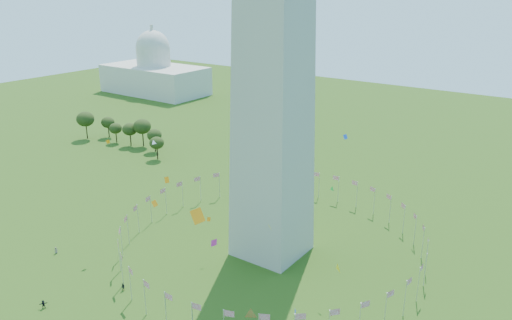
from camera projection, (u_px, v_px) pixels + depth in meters
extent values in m
cylinder|color=silver|center=(418.00, 285.00, 113.16)|extent=(0.24, 0.24, 9.00)
cylinder|color=silver|center=(425.00, 270.00, 118.83)|extent=(0.24, 0.24, 9.00)
cylinder|color=silver|center=(427.00, 256.00, 124.99)|extent=(0.24, 0.24, 9.00)
cylinder|color=silver|center=(423.00, 243.00, 131.46)|extent=(0.24, 0.24, 9.00)
cylinder|color=silver|center=(415.00, 230.00, 138.04)|extent=(0.24, 0.24, 9.00)
cylinder|color=silver|center=(404.00, 219.00, 144.52)|extent=(0.24, 0.24, 9.00)
cylinder|color=silver|center=(390.00, 210.00, 150.71)|extent=(0.24, 0.24, 9.00)
cylinder|color=silver|center=(374.00, 201.00, 156.43)|extent=(0.24, 0.24, 9.00)
cylinder|color=silver|center=(357.00, 195.00, 161.49)|extent=(0.24, 0.24, 9.00)
cylinder|color=silver|center=(338.00, 189.00, 165.75)|extent=(0.24, 0.24, 9.00)
cylinder|color=silver|center=(319.00, 185.00, 169.07)|extent=(0.24, 0.24, 9.00)
cylinder|color=silver|center=(299.00, 183.00, 171.36)|extent=(0.24, 0.24, 9.00)
cylinder|color=silver|center=(279.00, 181.00, 172.54)|extent=(0.24, 0.24, 9.00)
cylinder|color=silver|center=(259.00, 181.00, 172.58)|extent=(0.24, 0.24, 9.00)
cylinder|color=silver|center=(239.00, 182.00, 171.48)|extent=(0.24, 0.24, 9.00)
cylinder|color=silver|center=(219.00, 185.00, 169.27)|extent=(0.24, 0.24, 9.00)
cylinder|color=silver|center=(201.00, 189.00, 166.02)|extent=(0.24, 0.24, 9.00)
cylinder|color=silver|center=(183.00, 194.00, 161.82)|extent=(0.24, 0.24, 9.00)
cylinder|color=silver|center=(166.00, 201.00, 156.81)|extent=(0.24, 0.24, 9.00)
cylinder|color=silver|center=(151.00, 209.00, 151.14)|extent=(0.24, 0.24, 9.00)
cylinder|color=silver|center=(138.00, 219.00, 144.98)|extent=(0.24, 0.24, 9.00)
cylinder|color=silver|center=(128.00, 230.00, 138.51)|extent=(0.24, 0.24, 9.00)
cylinder|color=silver|center=(122.00, 242.00, 131.93)|extent=(0.24, 0.24, 9.00)
cylinder|color=silver|center=(119.00, 255.00, 125.45)|extent=(0.24, 0.24, 9.00)
cylinder|color=silver|center=(122.00, 269.00, 119.26)|extent=(0.24, 0.24, 9.00)
cylinder|color=silver|center=(130.00, 284.00, 113.55)|extent=(0.24, 0.24, 9.00)
cylinder|color=silver|center=(145.00, 297.00, 108.48)|extent=(0.24, 0.24, 9.00)
cylinder|color=silver|center=(166.00, 310.00, 104.22)|extent=(0.24, 0.24, 9.00)
cylinder|color=silver|center=(385.00, 311.00, 103.95)|extent=(0.24, 0.24, 9.00)
cylinder|color=silver|center=(405.00, 298.00, 108.15)|extent=(0.24, 0.24, 9.00)
imported|color=black|center=(43.00, 304.00, 112.05)|extent=(1.59, 1.92, 1.93)
imported|color=black|center=(123.00, 287.00, 118.45)|extent=(1.04, 0.89, 1.88)
imported|color=#74685D|center=(56.00, 250.00, 134.88)|extent=(1.03, 1.08, 1.83)
plane|color=yellow|center=(338.00, 268.00, 105.38)|extent=(1.77, 1.74, 2.46)
plane|color=orange|center=(198.00, 216.00, 61.63)|extent=(1.35, 2.24, 2.10)
plane|color=orange|center=(108.00, 142.00, 133.57)|extent=(0.49, 1.38, 1.36)
plane|color=white|center=(154.00, 143.00, 165.61)|extent=(1.02, 1.97, 1.75)
plane|color=orange|center=(209.00, 219.00, 130.15)|extent=(1.31, 0.39, 1.30)
plane|color=orange|center=(155.00, 204.00, 109.35)|extent=(1.34, 1.16, 1.58)
plane|color=blue|center=(345.00, 137.00, 104.89)|extent=(0.59, 1.10, 1.16)
plane|color=blue|center=(295.00, 312.00, 99.49)|extent=(0.74, 1.38, 1.55)
plane|color=#CC2699|center=(214.00, 243.00, 100.76)|extent=(1.48, 1.36, 1.70)
plane|color=orange|center=(167.00, 180.00, 154.01)|extent=(1.84, 1.71, 2.00)
plane|color=green|center=(332.00, 189.00, 115.50)|extent=(1.17, 0.49, 1.21)
plane|color=yellow|center=(251.00, 314.00, 92.50)|extent=(1.87, 1.18, 2.14)
plane|color=yellow|center=(270.00, 227.00, 110.05)|extent=(1.52, 2.04, 2.15)
ellipsoid|color=#304416|center=(86.00, 126.00, 233.38)|extent=(8.16, 8.16, 12.76)
ellipsoid|color=#304416|center=(108.00, 127.00, 236.27)|extent=(6.21, 6.21, 9.70)
ellipsoid|color=#304416|center=(116.00, 133.00, 228.28)|extent=(5.79, 5.79, 9.04)
ellipsoid|color=#304416|center=(130.00, 135.00, 223.54)|extent=(6.59, 6.59, 10.30)
ellipsoid|color=#304416|center=(143.00, 133.00, 222.55)|extent=(7.87, 7.87, 12.29)
ellipsoid|color=#304416|center=(155.00, 141.00, 215.88)|extent=(6.30, 6.30, 9.85)
ellipsoid|color=#304416|center=(157.00, 148.00, 206.40)|extent=(6.06, 6.06, 9.46)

